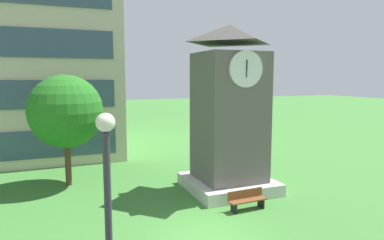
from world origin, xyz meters
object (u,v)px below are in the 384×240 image
object	(u,v)px
clock_tower	(229,119)
tree_streetside	(66,111)
park_bench	(247,200)
street_lamp	(108,214)

from	to	relation	value
clock_tower	tree_streetside	distance (m)	8.70
park_bench	street_lamp	distance (m)	9.93
park_bench	street_lamp	world-z (taller)	street_lamp
clock_tower	tree_streetside	xyz separation A→B (m)	(-7.78, 3.88, 0.33)
park_bench	tree_streetside	size ratio (longest dim) A/B	0.30
street_lamp	tree_streetside	distance (m)	13.25
clock_tower	park_bench	bearing A→B (deg)	-100.90
park_bench	street_lamp	xyz separation A→B (m)	(-6.94, -6.51, 2.83)
clock_tower	tree_streetside	world-z (taller)	clock_tower
clock_tower	street_lamp	world-z (taller)	clock_tower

